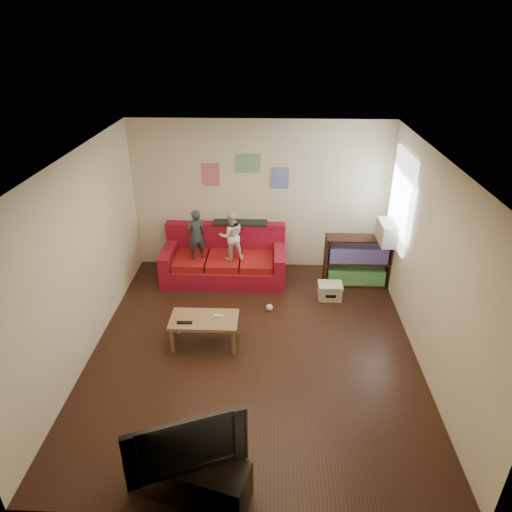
{
  "coord_description": "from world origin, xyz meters",
  "views": [
    {
      "loc": [
        0.23,
        -5.13,
        4.13
      ],
      "look_at": [
        0.0,
        0.8,
        1.05
      ],
      "focal_mm": 32.0,
      "sensor_mm": 36.0,
      "label": 1
    }
  ],
  "objects_px": {
    "child_a": "(196,235)",
    "tv_stand": "(189,477)",
    "coffee_table": "(204,322)",
    "television": "(185,438)",
    "bookshelf": "(357,264)",
    "sofa": "(225,261)",
    "file_box": "(330,291)",
    "child_b": "(231,236)"
  },
  "relations": [
    {
      "from": "coffee_table",
      "to": "television",
      "type": "relative_size",
      "value": 0.86
    },
    {
      "from": "sofa",
      "to": "coffee_table",
      "type": "xyz_separation_m",
      "value": [
        -0.09,
        -1.94,
        0.05
      ]
    },
    {
      "from": "file_box",
      "to": "television",
      "type": "distance_m",
      "value": 4.04
    },
    {
      "from": "sofa",
      "to": "coffee_table",
      "type": "distance_m",
      "value": 1.94
    },
    {
      "from": "sofa",
      "to": "child_a",
      "type": "bearing_deg",
      "value": -159.05
    },
    {
      "from": "child_b",
      "to": "coffee_table",
      "type": "distance_m",
      "value": 1.86
    },
    {
      "from": "coffee_table",
      "to": "tv_stand",
      "type": "bearing_deg",
      "value": -85.74
    },
    {
      "from": "bookshelf",
      "to": "television",
      "type": "height_order",
      "value": "television"
    },
    {
      "from": "coffee_table",
      "to": "television",
      "type": "distance_m",
      "value": 2.37
    },
    {
      "from": "coffee_table",
      "to": "file_box",
      "type": "distance_m",
      "value": 2.3
    },
    {
      "from": "child_a",
      "to": "bookshelf",
      "type": "distance_m",
      "value": 2.8
    },
    {
      "from": "coffee_table",
      "to": "bookshelf",
      "type": "xyz_separation_m",
      "value": [
        2.4,
        1.76,
        0.03
      ]
    },
    {
      "from": "sofa",
      "to": "file_box",
      "type": "bearing_deg",
      "value": -20.29
    },
    {
      "from": "child_a",
      "to": "tv_stand",
      "type": "distance_m",
      "value": 4.18
    },
    {
      "from": "bookshelf",
      "to": "tv_stand",
      "type": "relative_size",
      "value": 0.95
    },
    {
      "from": "child_a",
      "to": "file_box",
      "type": "xyz_separation_m",
      "value": [
        2.26,
        -0.5,
        -0.76
      ]
    },
    {
      "from": "child_a",
      "to": "television",
      "type": "xyz_separation_m",
      "value": [
        0.53,
        -4.09,
        -0.14
      ]
    },
    {
      "from": "child_a",
      "to": "tv_stand",
      "type": "relative_size",
      "value": 0.76
    },
    {
      "from": "bookshelf",
      "to": "tv_stand",
      "type": "bearing_deg",
      "value": -118.55
    },
    {
      "from": "child_a",
      "to": "child_b",
      "type": "bearing_deg",
      "value": 155.63
    },
    {
      "from": "sofa",
      "to": "child_b",
      "type": "distance_m",
      "value": 0.61
    },
    {
      "from": "child_a",
      "to": "coffee_table",
      "type": "distance_m",
      "value": 1.88
    },
    {
      "from": "bookshelf",
      "to": "television",
      "type": "bearing_deg",
      "value": -118.55
    },
    {
      "from": "bookshelf",
      "to": "tv_stand",
      "type": "height_order",
      "value": "bookshelf"
    },
    {
      "from": "child_b",
      "to": "tv_stand",
      "type": "bearing_deg",
      "value": 74.0
    },
    {
      "from": "bookshelf",
      "to": "file_box",
      "type": "xyz_separation_m",
      "value": [
        -0.49,
        -0.49,
        -0.26
      ]
    },
    {
      "from": "child_b",
      "to": "bookshelf",
      "type": "xyz_separation_m",
      "value": [
        2.16,
        -0.0,
        -0.49
      ]
    },
    {
      "from": "bookshelf",
      "to": "file_box",
      "type": "height_order",
      "value": "bookshelf"
    },
    {
      "from": "sofa",
      "to": "bookshelf",
      "type": "xyz_separation_m",
      "value": [
        2.31,
        -0.17,
        0.08
      ]
    },
    {
      "from": "tv_stand",
      "to": "child_b",
      "type": "bearing_deg",
      "value": 104.76
    },
    {
      "from": "coffee_table",
      "to": "sofa",
      "type": "bearing_deg",
      "value": 87.21
    },
    {
      "from": "tv_stand",
      "to": "bookshelf",
      "type": "bearing_deg",
      "value": 77.17
    },
    {
      "from": "television",
      "to": "child_a",
      "type": "bearing_deg",
      "value": 76.59
    },
    {
      "from": "file_box",
      "to": "television",
      "type": "xyz_separation_m",
      "value": [
        -1.73,
        -3.6,
        0.62
      ]
    },
    {
      "from": "tv_stand",
      "to": "television",
      "type": "bearing_deg",
      "value": 0.0
    },
    {
      "from": "sofa",
      "to": "bookshelf",
      "type": "distance_m",
      "value": 2.31
    },
    {
      "from": "coffee_table",
      "to": "tv_stand",
      "type": "xyz_separation_m",
      "value": [
        0.17,
        -2.33,
        -0.14
      ]
    },
    {
      "from": "child_a",
      "to": "coffee_table",
      "type": "bearing_deg",
      "value": 77.09
    },
    {
      "from": "child_b",
      "to": "tv_stand",
      "type": "height_order",
      "value": "child_b"
    },
    {
      "from": "sofa",
      "to": "child_b",
      "type": "bearing_deg",
      "value": -49.52
    },
    {
      "from": "sofa",
      "to": "television",
      "type": "distance_m",
      "value": 4.29
    },
    {
      "from": "television",
      "to": "coffee_table",
      "type": "bearing_deg",
      "value": 73.45
    }
  ]
}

